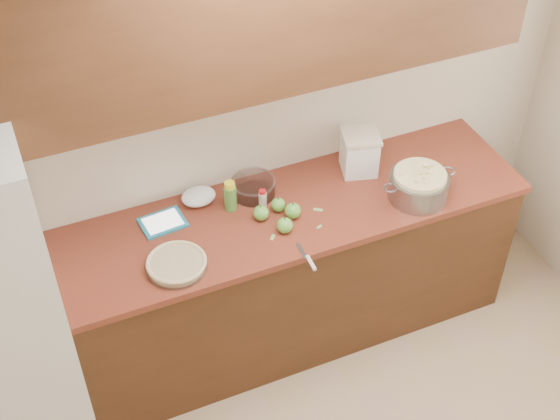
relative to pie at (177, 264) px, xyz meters
name	(u,v)px	position (x,y,z in m)	size (l,w,h in m)	color
room_shell	(442,400)	(0.56, -1.31, 0.36)	(3.60, 3.60, 3.60)	tan
counter_run	(274,276)	(0.56, 0.17, -0.48)	(2.64, 0.68, 0.92)	#4A2815
upper_cabinets	(258,12)	(0.56, 0.32, 1.01)	(2.60, 0.34, 0.70)	#58301B
pie	(177,264)	(0.00, 0.00, 0.00)	(0.29, 0.29, 0.05)	silver
colander	(419,186)	(1.28, 0.00, 0.05)	(0.41, 0.31, 0.15)	gray
flour_canister	(359,152)	(1.11, 0.31, 0.09)	(0.23, 0.23, 0.23)	white
tablet	(163,222)	(0.03, 0.31, -0.02)	(0.23, 0.18, 0.02)	teal
paring_knife	(310,261)	(0.58, -0.21, -0.02)	(0.03, 0.20, 0.02)	gray
lemon_bottle	(230,196)	(0.38, 0.29, 0.06)	(0.06, 0.06, 0.17)	#4C8C38
cinnamon_shaker	(263,198)	(0.53, 0.24, 0.02)	(0.04, 0.04, 0.10)	beige
vanilla_bottle	(233,199)	(0.40, 0.31, 0.02)	(0.03, 0.03, 0.09)	black
mixing_bowl	(254,187)	(0.52, 0.35, 0.02)	(0.23, 0.23, 0.09)	silver
paper_towel	(199,196)	(0.24, 0.40, 0.01)	(0.18, 0.14, 0.07)	white
apple_left	(261,213)	(0.49, 0.16, 0.02)	(0.08, 0.08, 0.09)	#5DA73A
apple_center	(278,205)	(0.59, 0.18, 0.01)	(0.07, 0.07, 0.09)	#5DA73A
apple_front	(285,225)	(0.56, 0.03, 0.02)	(0.08, 0.08, 0.09)	#5DA73A
apple_extra	(293,211)	(0.64, 0.11, 0.02)	(0.08, 0.08, 0.09)	#5DA73A
peel_a	(273,237)	(0.49, 0.01, -0.02)	(0.04, 0.02, 0.00)	#81B759
peel_b	(319,227)	(0.73, -0.01, -0.02)	(0.03, 0.01, 0.00)	#81B759
peel_c	(318,210)	(0.77, 0.10, -0.02)	(0.05, 0.02, 0.00)	#81B759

